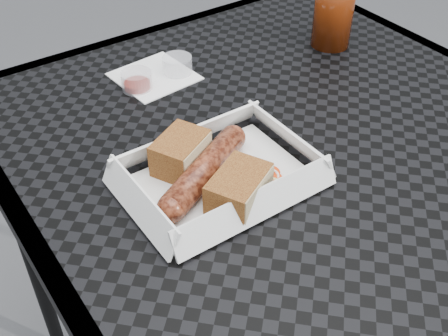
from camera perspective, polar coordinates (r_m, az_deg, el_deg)
name	(u,v)px	position (r m, az deg, el deg)	size (l,w,h in m)	color
patio_table	(278,164)	(0.89, 5.52, 0.38)	(0.80, 0.80, 0.74)	black
food_tray	(220,180)	(0.74, -0.44, -1.25)	(0.22, 0.15, 0.00)	white
bratwurst	(204,170)	(0.72, -2.02, -0.25)	(0.18, 0.11, 0.04)	brown
bread_near	(181,153)	(0.75, -4.44, 1.55)	(0.07, 0.05, 0.05)	brown
bread_far	(239,188)	(0.69, 1.51, -2.08)	(0.08, 0.06, 0.04)	brown
veg_garnish	(268,177)	(0.74, 4.44, -0.89)	(0.03, 0.03, 0.00)	red
napkin	(154,76)	(0.96, -7.09, 9.23)	(0.12, 0.12, 0.00)	white
condiment_cup_sauce	(137,81)	(0.93, -8.87, 8.77)	(0.05, 0.05, 0.03)	maroon
condiment_cup_empty	(177,65)	(0.96, -4.76, 10.37)	(0.05, 0.05, 0.03)	silver
drink_glass	(335,4)	(1.04, 11.18, 16.04)	(0.07, 0.07, 0.16)	#581D07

